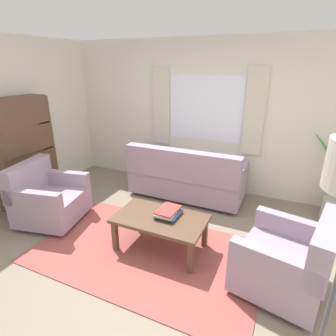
% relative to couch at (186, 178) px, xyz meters
% --- Properties ---
extents(ground_plane, '(6.24, 6.24, 0.00)m').
position_rel_couch_xyz_m(ground_plane, '(0.11, -1.60, -0.37)').
color(ground_plane, gray).
extents(wall_back, '(5.32, 0.12, 2.60)m').
position_rel_couch_xyz_m(wall_back, '(0.11, 0.66, 0.93)').
color(wall_back, silver).
rests_on(wall_back, ground_plane).
extents(window_with_curtains, '(1.98, 0.07, 1.40)m').
position_rel_couch_xyz_m(window_with_curtains, '(0.11, 0.57, 1.08)').
color(window_with_curtains, white).
extents(area_rug, '(2.71, 1.62, 0.01)m').
position_rel_couch_xyz_m(area_rug, '(0.11, -1.60, -0.36)').
color(area_rug, '#9E4C47').
rests_on(area_rug, ground_plane).
extents(couch, '(1.90, 0.82, 0.92)m').
position_rel_couch_xyz_m(couch, '(0.00, 0.00, 0.00)').
color(couch, '#998499').
rests_on(couch, ground_plane).
extents(armchair_left, '(0.98, 0.99, 0.88)m').
position_rel_couch_xyz_m(armchair_left, '(-1.54, -1.52, -0.01)').
color(armchair_left, '#998499').
rests_on(armchair_left, ground_plane).
extents(armchair_right, '(0.97, 0.99, 0.88)m').
position_rel_couch_xyz_m(armchair_right, '(1.67, -1.53, -0.01)').
color(armchair_right, '#998499').
rests_on(armchair_right, ground_plane).
extents(coffee_table, '(1.10, 0.64, 0.44)m').
position_rel_couch_xyz_m(coffee_table, '(0.23, -1.45, 0.01)').
color(coffee_table, brown).
rests_on(coffee_table, ground_plane).
extents(book_stack_on_table, '(0.28, 0.34, 0.09)m').
position_rel_couch_xyz_m(book_stack_on_table, '(0.29, -1.37, 0.12)').
color(book_stack_on_table, '#2D2D33').
rests_on(book_stack_on_table, coffee_table).
extents(bookshelf, '(0.30, 0.94, 1.72)m').
position_rel_couch_xyz_m(bookshelf, '(-2.24, -1.17, 0.43)').
color(bookshelf, brown).
rests_on(bookshelf, ground_plane).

